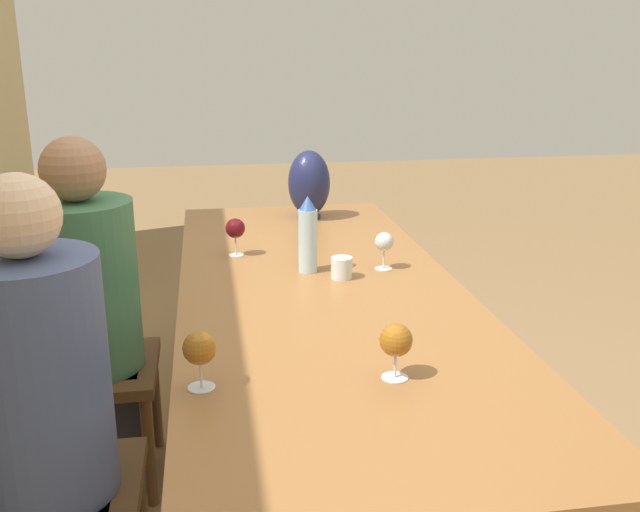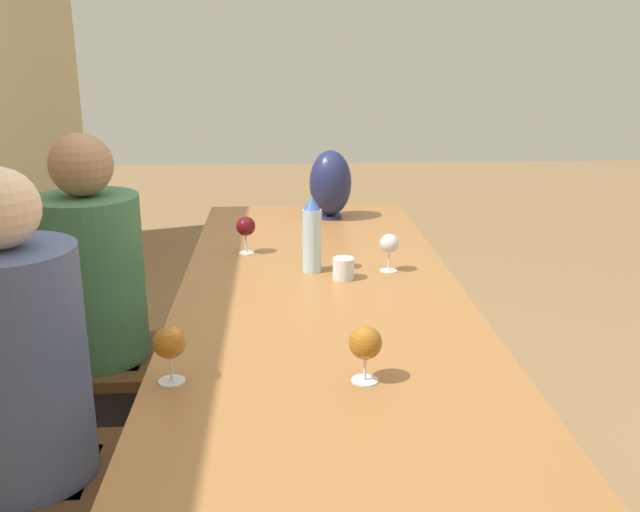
# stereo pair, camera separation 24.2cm
# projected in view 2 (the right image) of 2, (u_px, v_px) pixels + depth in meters

# --- Properties ---
(ground_plane) EXTENTS (14.00, 14.00, 0.00)m
(ground_plane) POSITION_uv_depth(u_px,v_px,m) (321.00, 476.00, 2.63)
(ground_plane) COLOR olive
(dining_table) EXTENTS (2.50, 0.95, 0.74)m
(dining_table) POSITION_uv_depth(u_px,v_px,m) (321.00, 306.00, 2.43)
(dining_table) COLOR #936033
(dining_table) RESTS_ON ground_plane
(water_bottle) EXTENTS (0.07, 0.07, 0.28)m
(water_bottle) POSITION_uv_depth(u_px,v_px,m) (312.00, 235.00, 2.54)
(water_bottle) COLOR silver
(water_bottle) RESTS_ON dining_table
(water_tumbler) EXTENTS (0.08, 0.08, 0.08)m
(water_tumbler) POSITION_uv_depth(u_px,v_px,m) (343.00, 269.00, 2.49)
(water_tumbler) COLOR silver
(water_tumbler) RESTS_ON dining_table
(vase) EXTENTS (0.20, 0.20, 0.32)m
(vase) POSITION_uv_depth(u_px,v_px,m) (330.00, 183.00, 3.31)
(vase) COLOR #1E234C
(vase) RESTS_ON dining_table
(wine_glass_0) EXTENTS (0.08, 0.08, 0.15)m
(wine_glass_0) POSITION_uv_depth(u_px,v_px,m) (246.00, 227.00, 2.77)
(wine_glass_0) COLOR silver
(wine_glass_0) RESTS_ON dining_table
(wine_glass_1) EXTENTS (0.08, 0.08, 0.14)m
(wine_glass_1) POSITION_uv_depth(u_px,v_px,m) (169.00, 343.00, 1.72)
(wine_glass_1) COLOR silver
(wine_glass_1) RESTS_ON dining_table
(wine_glass_2) EXTENTS (0.08, 0.08, 0.14)m
(wine_glass_2) POSITION_uv_depth(u_px,v_px,m) (365.00, 344.00, 1.72)
(wine_glass_2) COLOR silver
(wine_glass_2) RESTS_ON dining_table
(wine_glass_3) EXTENTS (0.07, 0.07, 0.14)m
(wine_glass_3) POSITION_uv_depth(u_px,v_px,m) (389.00, 245.00, 2.55)
(wine_glass_3) COLOR silver
(wine_glass_3) RESTS_ON dining_table
(chair_near) EXTENTS (0.44, 0.44, 0.96)m
(chair_near) POSITION_uv_depth(u_px,v_px,m) (2.00, 456.00, 1.85)
(chair_near) COLOR brown
(chair_near) RESTS_ON ground_plane
(chair_far) EXTENTS (0.44, 0.44, 0.96)m
(chair_far) POSITION_uv_depth(u_px,v_px,m) (77.00, 343.00, 2.55)
(chair_far) COLOR brown
(chair_far) RESTS_ON ground_plane
(person_near) EXTENTS (0.34, 0.34, 1.26)m
(person_near) POSITION_uv_depth(u_px,v_px,m) (28.00, 396.00, 1.81)
(person_near) COLOR #2D2D38
(person_near) RESTS_ON ground_plane
(person_far) EXTENTS (0.36, 0.36, 1.25)m
(person_far) POSITION_uv_depth(u_px,v_px,m) (98.00, 300.00, 2.51)
(person_far) COLOR #2D2D38
(person_far) RESTS_ON ground_plane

